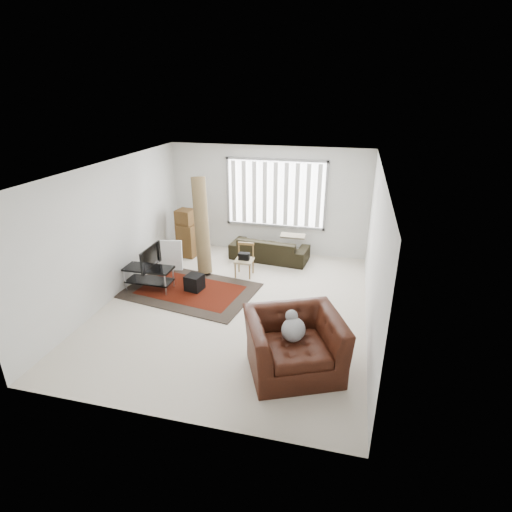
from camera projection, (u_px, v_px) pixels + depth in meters
The scene contains 11 objects.
room at pixel (242, 213), 7.61m from camera, with size 6.00×6.02×2.71m.
persian_rug at pixel (191, 290), 8.43m from camera, with size 2.88×2.16×0.02m.
tv_stand at pixel (149, 274), 8.36m from camera, with size 1.01×0.45×0.50m.
tv at pixel (147, 257), 8.22m from camera, with size 0.82×0.11×0.47m, color black.
subwoofer at pixel (194, 282), 8.38m from camera, with size 0.33×0.33×0.33m, color black.
moving_boxes at pixel (187, 235), 10.01m from camera, with size 0.55×0.52×1.20m.
white_flatpack at pixel (170, 255), 9.28m from camera, with size 0.56×0.08×0.72m, color silver.
rolled_rug at pixel (202, 226), 9.02m from camera, with size 0.33×0.33×2.17m, color brown.
sofa at pixel (269, 245), 9.86m from camera, with size 1.91×0.83×0.73m, color black.
side_chair at pixel (244, 258), 8.99m from camera, with size 0.41×0.41×0.74m.
armchair at pixel (294, 340), 5.89m from camera, with size 1.74×1.65×1.02m.
Camera 1 is at (2.03, -6.55, 3.95)m, focal length 28.00 mm.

